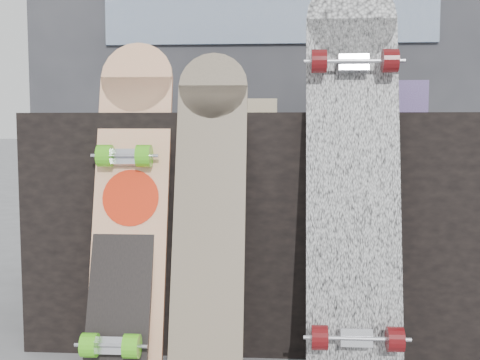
# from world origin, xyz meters

# --- Properties ---
(vendor_table) EXTENTS (1.60, 0.60, 0.80)m
(vendor_table) POSITION_xyz_m (0.00, 0.50, 0.40)
(vendor_table) COLOR black
(vendor_table) RESTS_ON ground
(booth) EXTENTS (2.40, 0.22, 2.20)m
(booth) POSITION_xyz_m (0.00, 1.35, 1.10)
(booth) COLOR #333338
(booth) RESTS_ON ground
(merch_box_purple) EXTENTS (0.18, 0.12, 0.10)m
(merch_box_purple) POSITION_xyz_m (-0.45, 0.46, 0.85)
(merch_box_purple) COLOR #4C3873
(merch_box_purple) RESTS_ON vendor_table
(merch_box_small) EXTENTS (0.14, 0.14, 0.12)m
(merch_box_small) POSITION_xyz_m (0.51, 0.57, 0.86)
(merch_box_small) COLOR #4C3873
(merch_box_small) RESTS_ON vendor_table
(merch_box_flat) EXTENTS (0.22, 0.10, 0.06)m
(merch_box_flat) POSITION_xyz_m (-0.07, 0.63, 0.83)
(merch_box_flat) COLOR #D1B78C
(merch_box_flat) RESTS_ON vendor_table
(longboard_geisha) EXTENTS (0.24, 0.29, 1.03)m
(longboard_geisha) POSITION_xyz_m (-0.41, 0.15, 0.54)
(longboard_geisha) COLOR beige
(longboard_geisha) RESTS_ON ground
(longboard_celtic) EXTENTS (0.22, 0.31, 1.00)m
(longboard_celtic) POSITION_xyz_m (-0.16, 0.13, 0.53)
(longboard_celtic) COLOR tan
(longboard_celtic) RESTS_ON ground
(longboard_cascadia) EXTENTS (0.28, 0.35, 1.23)m
(longboard_cascadia) POSITION_xyz_m (0.27, 0.11, 0.64)
(longboard_cascadia) COLOR silver
(longboard_cascadia) RESTS_ON ground
(skateboard_dark) EXTENTS (0.19, 0.36, 0.84)m
(skateboard_dark) POSITION_xyz_m (-0.43, 0.11, 0.43)
(skateboard_dark) COLOR black
(skateboard_dark) RESTS_ON ground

